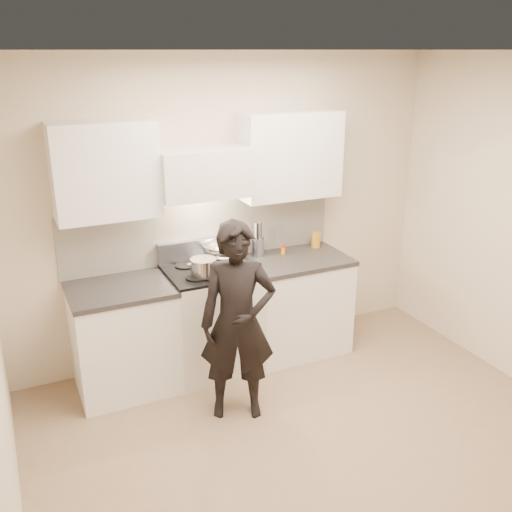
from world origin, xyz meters
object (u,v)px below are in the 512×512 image
Objects in this scene: stove at (212,319)px; utensil_crock at (258,246)px; wok at (223,249)px; person at (238,322)px; counter_right at (295,303)px.

utensil_crock reaches higher than stove.
person is (-0.23, -0.87, -0.27)m from wok.
person is (-0.06, -0.72, 0.31)m from stove.
counter_right is (0.83, 0.00, -0.01)m from stove.
utensil_crock is 0.20× the size of person.
counter_right is 2.10× the size of wok.
utensil_crock is 1.12m from person.
utensil_crock is (-0.30, 0.19, 0.56)m from counter_right.
person is at bearing -140.93° from counter_right.
person is at bearing -104.85° from wok.
stove is 0.61× the size of person.
wok is (-0.66, 0.14, 0.59)m from counter_right.
stove is 0.62m from wok.
person is at bearing -122.94° from utensil_crock.
counter_right is 0.90m from wok.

